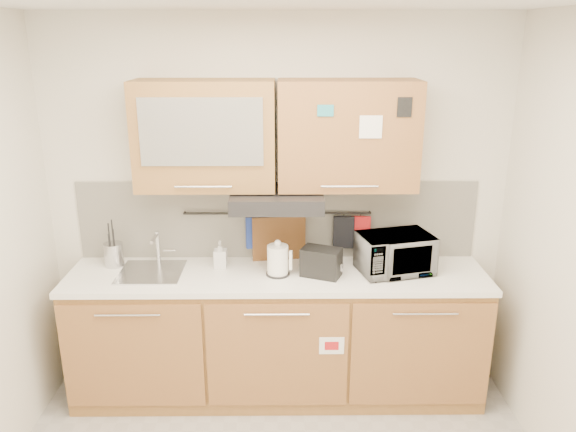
{
  "coord_description": "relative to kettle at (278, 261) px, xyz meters",
  "views": [
    {
      "loc": [
        0.04,
        -2.29,
        2.44
      ],
      "look_at": [
        0.07,
        1.05,
        1.37
      ],
      "focal_mm": 35.0,
      "sensor_mm": 36.0,
      "label": 1
    }
  ],
  "objects": [
    {
      "name": "wall_back",
      "position": [
        -0.01,
        0.34,
        0.28
      ],
      "size": [
        3.2,
        0.0,
        3.2
      ],
      "primitive_type": "plane",
      "rotation": [
        1.57,
        0.0,
        0.0
      ],
      "color": "silver",
      "rests_on": "ground"
    },
    {
      "name": "base_cabinet",
      "position": [
        -0.01,
        0.03,
        -0.61
      ],
      "size": [
        2.8,
        0.64,
        0.88
      ],
      "color": "#A76E3B",
      "rests_on": "floor"
    },
    {
      "name": "countertop",
      "position": [
        -0.01,
        0.03,
        -0.12
      ],
      "size": [
        2.82,
        0.62,
        0.04
      ],
      "primitive_type": "cube",
      "color": "white",
      "rests_on": "base_cabinet"
    },
    {
      "name": "backsplash",
      "position": [
        -0.01,
        0.33,
        0.18
      ],
      "size": [
        2.8,
        0.02,
        0.56
      ],
      "primitive_type": "cube",
      "color": "silver",
      "rests_on": "countertop"
    },
    {
      "name": "upper_cabinets",
      "position": [
        -0.01,
        0.16,
        0.81
      ],
      "size": [
        1.82,
        0.37,
        0.7
      ],
      "color": "#A76E3B",
      "rests_on": "wall_back"
    },
    {
      "name": "range_hood",
      "position": [
        -0.01,
        0.09,
        0.4
      ],
      "size": [
        0.6,
        0.46,
        0.1
      ],
      "primitive_type": "cube",
      "color": "black",
      "rests_on": "upper_cabinets"
    },
    {
      "name": "sink",
      "position": [
        -0.85,
        0.05,
        -0.09
      ],
      "size": [
        0.42,
        0.4,
        0.26
      ],
      "color": "silver",
      "rests_on": "countertop"
    },
    {
      "name": "utensil_rail",
      "position": [
        -0.01,
        0.29,
        0.24
      ],
      "size": [
        1.3,
        0.02,
        0.02
      ],
      "primitive_type": "cylinder",
      "rotation": [
        0.0,
        1.57,
        0.0
      ],
      "color": "black",
      "rests_on": "backsplash"
    },
    {
      "name": "utensil_crock",
      "position": [
        -1.14,
        0.16,
        -0.01
      ],
      "size": [
        0.17,
        0.17,
        0.33
      ],
      "rotation": [
        0.0,
        0.0,
        -0.43
      ],
      "color": "#B1B1B6",
      "rests_on": "countertop"
    },
    {
      "name": "kettle",
      "position": [
        0.0,
        0.0,
        0.0
      ],
      "size": [
        0.18,
        0.17,
        0.25
      ],
      "rotation": [
        0.0,
        0.0,
        -0.23
      ],
      "color": "white",
      "rests_on": "countertop"
    },
    {
      "name": "toaster",
      "position": [
        0.29,
        -0.02,
        0.0
      ],
      "size": [
        0.29,
        0.24,
        0.19
      ],
      "rotation": [
        0.0,
        0.0,
        -0.39
      ],
      "color": "black",
      "rests_on": "countertop"
    },
    {
      "name": "microwave",
      "position": [
        0.78,
        0.04,
        0.03
      ],
      "size": [
        0.54,
        0.43,
        0.26
      ],
      "primitive_type": "imported",
      "rotation": [
        0.0,
        0.0,
        0.25
      ],
      "color": "#999999",
      "rests_on": "countertop"
    },
    {
      "name": "soap_bottle",
      "position": [
        -0.4,
        0.13,
        -0.0
      ],
      "size": [
        0.09,
        0.09,
        0.19
      ],
      "primitive_type": "imported",
      "rotation": [
        0.0,
        0.0,
        -0.0
      ],
      "color": "#999999",
      "rests_on": "countertop"
    },
    {
      "name": "cutting_board",
      "position": [
        0.0,
        0.27,
        -0.01
      ],
      "size": [
        0.38,
        0.08,
        0.46
      ],
      "primitive_type": "cube",
      "rotation": [
        0.0,
        0.0,
        0.14
      ],
      "color": "brown",
      "rests_on": "utensil_rail"
    },
    {
      "name": "oven_mitt",
      "position": [
        -0.16,
        0.27,
        0.11
      ],
      "size": [
        0.14,
        0.07,
        0.23
      ],
      "primitive_type": "cube",
      "rotation": [
        0.0,
        0.0,
        0.28
      ],
      "color": "#203795",
      "rests_on": "utensil_rail"
    },
    {
      "name": "dark_pouch",
      "position": [
        0.46,
        0.27,
        0.11
      ],
      "size": [
        0.15,
        0.05,
        0.23
      ],
      "primitive_type": "cube",
      "rotation": [
        0.0,
        0.0,
        -0.05
      ],
      "color": "black",
      "rests_on": "utensil_rail"
    },
    {
      "name": "pot_holder",
      "position": [
        0.58,
        0.27,
        0.14
      ],
      "size": [
        0.14,
        0.03,
        0.17
      ],
      "primitive_type": "cube",
      "rotation": [
        0.0,
        0.0,
        -0.09
      ],
      "color": "#B1171B",
      "rests_on": "utensil_rail"
    }
  ]
}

